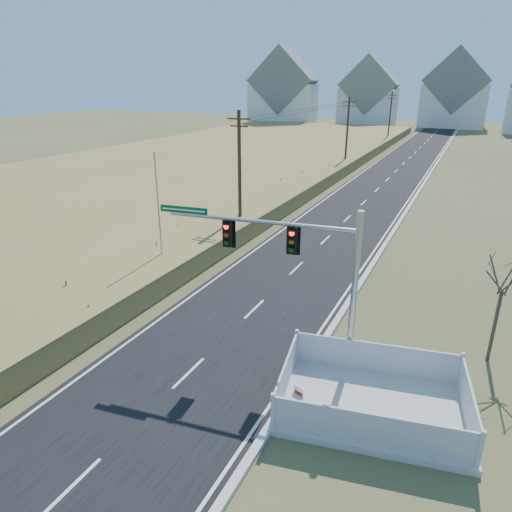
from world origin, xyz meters
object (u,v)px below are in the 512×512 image
Objects in this scene: fence_enclosure at (371,403)px; bare_tree at (505,275)px; traffic_signal_mast at (307,269)px; flagpole at (160,228)px; open_sign at (299,393)px.

fence_enclosure is 1.49× the size of bare_tree.
flagpole reaches higher than traffic_signal_mast.
fence_enclosure is 2.58m from open_sign.
bare_tree is (17.72, -1.66, 0.98)m from flagpole.
traffic_signal_mast is 1.15× the size of fence_enclosure.
bare_tree is (6.94, 3.34, -0.25)m from traffic_signal_mast.
bare_tree is at bearing -5.35° from flagpole.
fence_enclosure is 0.99× the size of flagpole.
fence_enclosure is 15.79m from flagpole.
open_sign is 0.08× the size of flagpole.
fence_enclosure is at bearing -26.01° from flagpole.
open_sign is 0.12× the size of bare_tree.
flagpole is at bearing 170.08° from open_sign.
traffic_signal_mast is 1.72× the size of bare_tree.
flagpole is 1.51× the size of bare_tree.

